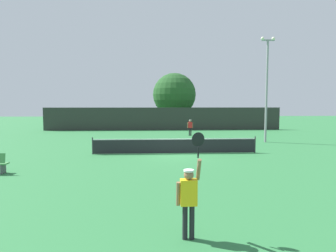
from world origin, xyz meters
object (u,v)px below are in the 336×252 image
Objects in this scene: player_receiving at (190,126)px; parked_car_mid at (225,120)px; player_serving at (189,193)px; light_pole at (267,83)px; tennis_ball at (187,146)px; parked_car_near at (177,120)px; large_tree at (174,95)px.

player_receiving is 0.38× the size of parked_car_mid.
light_pole is at bearing 62.04° from player_serving.
parked_car_mid reaches higher than tennis_ball.
parked_car_near is at bearing 105.24° from light_pole.
tennis_ball is 0.01× the size of large_tree.
light_pole is 2.04× the size of parked_car_mid.
parked_car_mid is (8.70, 21.86, 0.74)m from tennis_ball.
large_tree is (2.27, 32.73, 3.50)m from player_serving.
tennis_ball is at bearing -96.58° from parked_car_near.
light_pole reaches higher than parked_car_mid.
parked_car_mid is at bearing -7.98° from parked_car_near.
player_serving is 33.00m from large_tree.
player_receiving is at bearing -116.01° from parked_car_mid.
tennis_ball is (-1.24, -7.21, -0.94)m from player_receiving.
light_pole is at bearing -69.05° from large_tree.
player_receiving is 23.61× the size of tennis_ball.
tennis_ball is at bearing -91.67° from large_tree.
player_receiving is at bearing 82.08° from player_serving.
tennis_ball is 8.65m from light_pole.
player_receiving is (2.98, 21.40, -0.10)m from player_serving.
player_serving is at bearing -117.96° from light_pole.
player_serving is at bearing -98.01° from parked_car_near.
tennis_ball is at bearing -163.70° from light_pole.
large_tree is 9.60m from parked_car_mid.
player_serving reaches higher than parked_car_mid.
player_serving is 0.28× the size of light_pole.
large_tree reaches higher than player_serving.
parked_car_near is at bearing 86.71° from tennis_ball.
large_tree reaches higher than parked_car_near.
player_receiving is at bearing -93.47° from parked_car_near.
light_pole is 1.14× the size of large_tree.
large_tree is (-6.33, 16.53, -0.32)m from light_pole.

